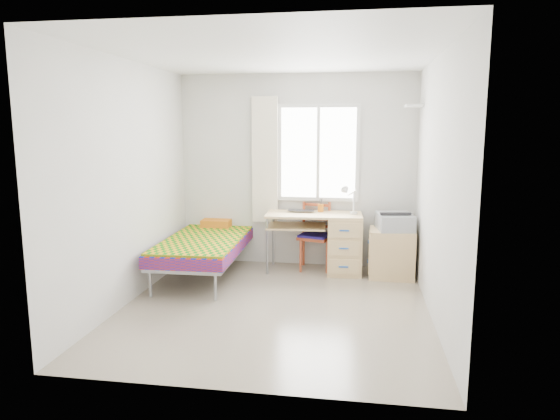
# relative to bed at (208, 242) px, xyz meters

# --- Properties ---
(floor) EXTENTS (3.50, 3.50, 0.00)m
(floor) POSITION_rel_bed_xyz_m (1.07, -1.06, -0.42)
(floor) COLOR #BCAD93
(floor) RESTS_ON ground
(ceiling) EXTENTS (3.50, 3.50, 0.00)m
(ceiling) POSITION_rel_bed_xyz_m (1.07, -1.06, 2.18)
(ceiling) COLOR white
(ceiling) RESTS_ON wall_back
(wall_back) EXTENTS (3.20, 0.00, 3.20)m
(wall_back) POSITION_rel_bed_xyz_m (1.07, 0.69, 0.88)
(wall_back) COLOR silver
(wall_back) RESTS_ON ground
(wall_left) EXTENTS (0.00, 3.50, 3.50)m
(wall_left) POSITION_rel_bed_xyz_m (-0.53, -1.06, 0.88)
(wall_left) COLOR silver
(wall_left) RESTS_ON ground
(wall_right) EXTENTS (0.00, 3.50, 3.50)m
(wall_right) POSITION_rel_bed_xyz_m (2.67, -1.06, 0.88)
(wall_right) COLOR silver
(wall_right) RESTS_ON ground
(window) EXTENTS (1.10, 0.04, 1.30)m
(window) POSITION_rel_bed_xyz_m (1.37, 0.66, 1.13)
(window) COLOR white
(window) RESTS_ON wall_back
(curtain) EXTENTS (0.35, 0.05, 1.70)m
(curtain) POSITION_rel_bed_xyz_m (0.65, 0.62, 1.03)
(curtain) COLOR white
(curtain) RESTS_ON wall_back
(floating_shelf) EXTENTS (0.20, 0.32, 0.03)m
(floating_shelf) POSITION_rel_bed_xyz_m (2.56, 0.34, 1.73)
(floating_shelf) COLOR white
(floating_shelf) RESTS_ON wall_right
(bed) EXTENTS (0.98, 2.04, 0.87)m
(bed) POSITION_rel_bed_xyz_m (0.00, 0.00, 0.00)
(bed) COLOR gray
(bed) RESTS_ON floor
(desk) EXTENTS (1.27, 0.63, 0.78)m
(desk) POSITION_rel_bed_xyz_m (1.68, 0.34, -0.00)
(desk) COLOR tan
(desk) RESTS_ON floor
(chair) EXTENTS (0.48, 0.48, 0.90)m
(chair) POSITION_rel_bed_xyz_m (1.36, 0.49, 0.08)
(chair) COLOR #B04322
(chair) RESTS_ON floor
(cabinet) EXTENTS (0.58, 0.51, 0.61)m
(cabinet) POSITION_rel_bed_xyz_m (2.35, 0.25, -0.12)
(cabinet) COLOR #DBB870
(cabinet) RESTS_ON floor
(printer) EXTENTS (0.49, 0.55, 0.21)m
(printer) POSITION_rel_bed_xyz_m (2.37, 0.27, 0.30)
(printer) COLOR #AAACB2
(printer) RESTS_ON cabinet
(laptop) EXTENTS (0.35, 0.22, 0.03)m
(laptop) POSITION_rel_bed_xyz_m (1.16, 0.38, 0.37)
(laptop) COLOR black
(laptop) RESTS_ON desk
(pen_cup) EXTENTS (0.10, 0.10, 0.10)m
(pen_cup) POSITION_rel_bed_xyz_m (1.42, 0.51, 0.40)
(pen_cup) COLOR orange
(pen_cup) RESTS_ON desk
(task_lamp) EXTENTS (0.22, 0.31, 0.38)m
(task_lamp) POSITION_rel_bed_xyz_m (1.79, 0.27, 0.59)
(task_lamp) COLOR white
(task_lamp) RESTS_ON desk
(book) EXTENTS (0.26, 0.28, 0.02)m
(book) POSITION_rel_bed_xyz_m (1.19, 0.32, 0.17)
(book) COLOR gray
(book) RESTS_ON desk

